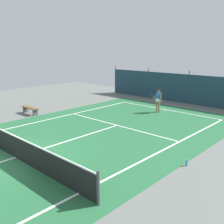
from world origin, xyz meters
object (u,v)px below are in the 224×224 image
at_px(tennis_net, 15,146).
at_px(tennis_ball_midcourt, 59,121).
at_px(tennis_ball_near_player, 195,126).
at_px(tennis_player, 158,99).
at_px(tennis_ball_by_sideline, 201,125).
at_px(courtside_bench, 30,109).
at_px(water_bottle, 187,163).

height_order(tennis_net, tennis_ball_midcourt, tennis_net).
height_order(tennis_net, tennis_ball_near_player, tennis_net).
height_order(tennis_player, tennis_ball_midcourt, tennis_player).
relative_size(tennis_ball_by_sideline, courtside_bench, 0.04).
relative_size(tennis_ball_near_player, courtside_bench, 0.04).
bearing_deg(tennis_net, water_bottle, 36.66).
bearing_deg(water_bottle, courtside_bench, 179.31).
xyz_separation_m(tennis_net, courtside_bench, (-6.31, 4.34, -0.14)).
xyz_separation_m(tennis_player, tennis_ball_midcourt, (-3.07, -6.37, -0.93)).
relative_size(tennis_net, tennis_ball_near_player, 153.33).
relative_size(tennis_ball_midcourt, water_bottle, 0.28).
bearing_deg(tennis_net, tennis_ball_near_player, 69.69).
height_order(tennis_ball_midcourt, tennis_ball_by_sideline, same).
distance_m(tennis_player, tennis_ball_by_sideline, 3.95).
xyz_separation_m(tennis_ball_midcourt, courtside_bench, (-3.15, -0.16, 0.34)).
relative_size(tennis_ball_midcourt, courtside_bench, 0.04).
bearing_deg(tennis_net, tennis_ball_midcourt, 125.10).
bearing_deg(courtside_bench, tennis_ball_by_sideline, 29.12).
distance_m(tennis_ball_near_player, tennis_ball_by_sideline, 0.53).
relative_size(tennis_ball_near_player, water_bottle, 0.28).
bearing_deg(tennis_player, courtside_bench, 55.57).
xyz_separation_m(tennis_net, tennis_ball_near_player, (3.47, 9.36, -0.48)).
xyz_separation_m(tennis_player, water_bottle, (5.73, -6.67, -0.84)).
relative_size(tennis_ball_by_sideline, water_bottle, 0.28).
bearing_deg(tennis_ball_midcourt, water_bottle, -1.96).
bearing_deg(water_bottle, tennis_ball_by_sideline, 109.64).
bearing_deg(water_bottle, tennis_ball_midcourt, 178.04).
xyz_separation_m(tennis_player, tennis_ball_near_player, (3.56, -1.50, -0.93)).
xyz_separation_m(tennis_net, water_bottle, (5.64, 4.20, -0.39)).
relative_size(tennis_net, courtside_bench, 6.33).
bearing_deg(tennis_ball_by_sideline, courtside_bench, -150.88).
distance_m(tennis_ball_near_player, water_bottle, 5.61).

